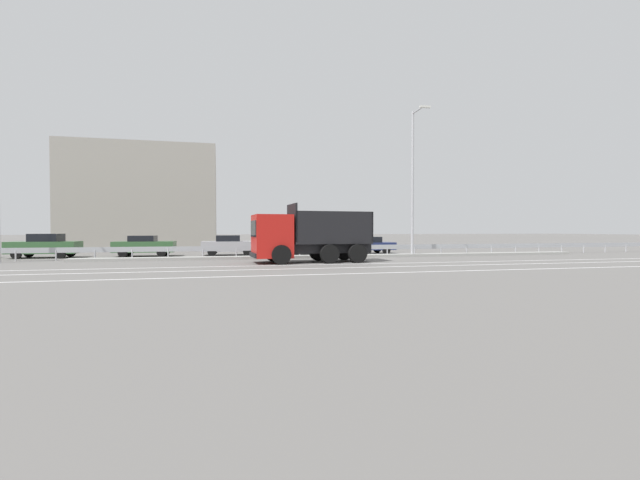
{
  "coord_description": "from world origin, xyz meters",
  "views": [
    {
      "loc": [
        -8.61,
        -25.02,
        1.82
      ],
      "look_at": [
        -2.5,
        0.37,
        1.21
      ],
      "focal_mm": 24.0,
      "sensor_mm": 36.0,
      "label": 1
    }
  ],
  "objects_px": {
    "parked_car_2": "(145,246)",
    "parked_car_4": "(303,245)",
    "parked_car_5": "(366,245)",
    "parked_car_1": "(45,246)",
    "dump_truck": "(296,239)",
    "parked_car_3": "(230,245)",
    "street_lamp_1": "(413,177)",
    "median_road_sign": "(353,240)"
  },
  "relations": [
    {
      "from": "parked_car_2",
      "to": "parked_car_4",
      "type": "relative_size",
      "value": 0.96
    },
    {
      "from": "parked_car_5",
      "to": "parked_car_2",
      "type": "bearing_deg",
      "value": 86.99
    },
    {
      "from": "parked_car_1",
      "to": "parked_car_5",
      "type": "xyz_separation_m",
      "value": [
        22.14,
        -0.12,
        -0.11
      ]
    },
    {
      "from": "parked_car_1",
      "to": "parked_car_2",
      "type": "height_order",
      "value": "parked_car_1"
    },
    {
      "from": "dump_truck",
      "to": "parked_car_5",
      "type": "bearing_deg",
      "value": -44.44
    },
    {
      "from": "parked_car_3",
      "to": "parked_car_1",
      "type": "bearing_deg",
      "value": -86.3
    },
    {
      "from": "parked_car_5",
      "to": "dump_truck",
      "type": "bearing_deg",
      "value": 136.39
    },
    {
      "from": "street_lamp_1",
      "to": "parked_car_1",
      "type": "distance_m",
      "value": 24.83
    },
    {
      "from": "parked_car_2",
      "to": "parked_car_1",
      "type": "bearing_deg",
      "value": -85.71
    },
    {
      "from": "parked_car_1",
      "to": "parked_car_3",
      "type": "distance_m",
      "value": 11.85
    },
    {
      "from": "dump_truck",
      "to": "parked_car_3",
      "type": "height_order",
      "value": "dump_truck"
    },
    {
      "from": "median_road_sign",
      "to": "street_lamp_1",
      "type": "height_order",
      "value": "street_lamp_1"
    },
    {
      "from": "parked_car_1",
      "to": "parked_car_3",
      "type": "bearing_deg",
      "value": -87.44
    },
    {
      "from": "parked_car_1",
      "to": "parked_car_4",
      "type": "distance_m",
      "value": 17.25
    },
    {
      "from": "street_lamp_1",
      "to": "parked_car_1",
      "type": "bearing_deg",
      "value": 169.36
    },
    {
      "from": "parked_car_3",
      "to": "dump_truck",
      "type": "bearing_deg",
      "value": 26.24
    },
    {
      "from": "dump_truck",
      "to": "parked_car_2",
      "type": "distance_m",
      "value": 12.21
    },
    {
      "from": "parked_car_1",
      "to": "parked_car_2",
      "type": "bearing_deg",
      "value": -86.32
    },
    {
      "from": "dump_truck",
      "to": "parked_car_5",
      "type": "height_order",
      "value": "dump_truck"
    },
    {
      "from": "dump_truck",
      "to": "median_road_sign",
      "type": "distance_m",
      "value": 5.81
    },
    {
      "from": "dump_truck",
      "to": "median_road_sign",
      "type": "xyz_separation_m",
      "value": [
        4.53,
        3.64,
        -0.13
      ]
    },
    {
      "from": "median_road_sign",
      "to": "parked_car_1",
      "type": "distance_m",
      "value": 20.25
    },
    {
      "from": "parked_car_4",
      "to": "parked_car_2",
      "type": "bearing_deg",
      "value": 85.42
    },
    {
      "from": "parked_car_3",
      "to": "parked_car_2",
      "type": "bearing_deg",
      "value": -87.49
    },
    {
      "from": "street_lamp_1",
      "to": "parked_car_2",
      "type": "xyz_separation_m",
      "value": [
        -17.9,
        4.71,
        -4.69
      ]
    },
    {
      "from": "median_road_sign",
      "to": "parked_car_5",
      "type": "xyz_separation_m",
      "value": [
        2.32,
        4.04,
        -0.5
      ]
    },
    {
      "from": "dump_truck",
      "to": "parked_car_1",
      "type": "xyz_separation_m",
      "value": [
        -15.28,
        7.8,
        -0.52
      ]
    },
    {
      "from": "street_lamp_1",
      "to": "parked_car_3",
      "type": "distance_m",
      "value": 13.82
    },
    {
      "from": "parked_car_5",
      "to": "parked_car_3",
      "type": "bearing_deg",
      "value": 86.56
    },
    {
      "from": "parked_car_2",
      "to": "parked_car_5",
      "type": "height_order",
      "value": "parked_car_2"
    },
    {
      "from": "parked_car_5",
      "to": "parked_car_1",
      "type": "bearing_deg",
      "value": 87.83
    },
    {
      "from": "parked_car_2",
      "to": "parked_car_3",
      "type": "height_order",
      "value": "parked_car_3"
    },
    {
      "from": "dump_truck",
      "to": "street_lamp_1",
      "type": "relative_size",
      "value": 0.69
    },
    {
      "from": "parked_car_1",
      "to": "parked_car_4",
      "type": "bearing_deg",
      "value": -87.49
    },
    {
      "from": "dump_truck",
      "to": "parked_car_2",
      "type": "xyz_separation_m",
      "value": [
        -9.21,
        8.0,
        -0.57
      ]
    },
    {
      "from": "parked_car_2",
      "to": "parked_car_4",
      "type": "height_order",
      "value": "same"
    },
    {
      "from": "parked_car_3",
      "to": "parked_car_4",
      "type": "bearing_deg",
      "value": 93.56
    },
    {
      "from": "median_road_sign",
      "to": "dump_truck",
      "type": "bearing_deg",
      "value": -141.25
    },
    {
      "from": "median_road_sign",
      "to": "parked_car_5",
      "type": "height_order",
      "value": "median_road_sign"
    },
    {
      "from": "parked_car_4",
      "to": "parked_car_5",
      "type": "height_order",
      "value": "parked_car_4"
    },
    {
      "from": "street_lamp_1",
      "to": "parked_car_1",
      "type": "relative_size",
      "value": 2.38
    },
    {
      "from": "parked_car_3",
      "to": "parked_car_4",
      "type": "xyz_separation_m",
      "value": [
        5.4,
        0.06,
        -0.03
      ]
    }
  ]
}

